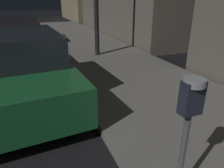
{
  "coord_description": "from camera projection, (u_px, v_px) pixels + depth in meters",
  "views": [
    {
      "loc": [
        3.14,
        -0.97,
        2.05
      ],
      "look_at": [
        4.03,
        1.26,
        1.05
      ],
      "focal_mm": 33.35,
      "sensor_mm": 36.0,
      "label": 1
    }
  ],
  "objects": [
    {
      "name": "car_red",
      "position": [
        20.0,
        30.0,
        9.37
      ],
      "size": [
        2.2,
        4.64,
        1.43
      ],
      "color": "maroon",
      "rests_on": "ground"
    },
    {
      "name": "car_green",
      "position": [
        18.0,
        66.0,
        4.41
      ],
      "size": [
        2.32,
        4.62,
        1.43
      ],
      "color": "#19592D",
      "rests_on": "ground"
    },
    {
      "name": "parking_meter",
      "position": [
        189.0,
        113.0,
        1.79
      ],
      "size": [
        0.19,
        0.19,
        1.3
      ],
      "color": "#59595B",
      "rests_on": "sidewalk"
    }
  ]
}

